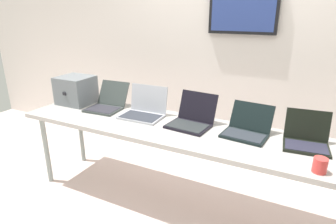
# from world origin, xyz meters

# --- Properties ---
(ground) EXTENTS (8.00, 8.00, 0.04)m
(ground) POSITION_xyz_m (0.00, 0.00, -0.02)
(ground) COLOR beige
(back_wall) EXTENTS (8.00, 0.11, 2.62)m
(back_wall) POSITION_xyz_m (0.00, 1.13, 1.32)
(back_wall) COLOR silver
(back_wall) RESTS_ON ground
(workbench) EXTENTS (3.16, 0.70, 0.78)m
(workbench) POSITION_xyz_m (0.00, 0.00, 0.73)
(workbench) COLOR #AFAAA5
(workbench) RESTS_ON ground
(equipment_box) EXTENTS (0.34, 0.33, 0.29)m
(equipment_box) POSITION_xyz_m (-1.36, 0.13, 0.93)
(equipment_box) COLOR slate
(equipment_box) RESTS_ON workbench
(laptop_station_0) EXTENTS (0.35, 0.41, 0.24)m
(laptop_station_0) POSITION_xyz_m (-0.96, 0.13, 0.84)
(laptop_station_0) COLOR #353C3A
(laptop_station_0) RESTS_ON workbench
(laptop_station_1) EXTENTS (0.39, 0.32, 0.27)m
(laptop_station_1) POSITION_xyz_m (-0.51, 0.11, 0.84)
(laptop_station_1) COLOR #ADAEB9
(laptop_station_1) RESTS_ON workbench
(laptop_station_2) EXTENTS (0.38, 0.38, 0.26)m
(laptop_station_2) POSITION_xyz_m (-0.03, 0.10, 0.84)
(laptop_station_2) COLOR black
(laptop_station_2) RESTS_ON workbench
(laptop_station_3) EXTENTS (0.37, 0.37, 0.23)m
(laptop_station_3) POSITION_xyz_m (0.44, 0.12, 0.84)
(laptop_station_3) COLOR black
(laptop_station_3) RESTS_ON workbench
(laptop_station_4) EXTENTS (0.33, 0.31, 0.24)m
(laptop_station_4) POSITION_xyz_m (0.87, 0.11, 0.84)
(laptop_station_4) COLOR black
(laptop_station_4) RESTS_ON workbench
(coffee_mug) EXTENTS (0.08, 0.08, 0.10)m
(coffee_mug) POSITION_xyz_m (0.96, -0.25, 0.83)
(coffee_mug) COLOR #D33A37
(coffee_mug) RESTS_ON workbench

